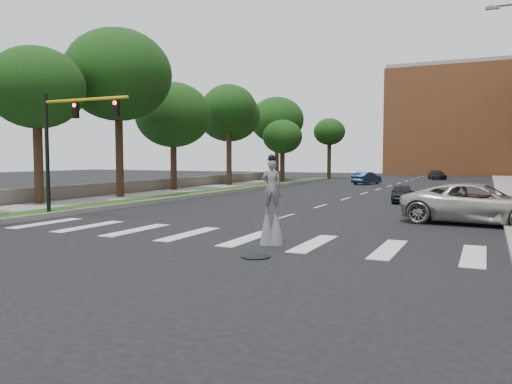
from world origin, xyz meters
The scene contains 21 objects.
ground_plane centered at (0.00, 0.00, 0.00)m, with size 160.00×160.00×0.00m, color black.
grass_median centered at (-11.50, 20.00, 0.12)m, with size 2.00×60.00×0.25m, color #1C3E11.
median_curb centered at (-10.45, 20.00, 0.14)m, with size 0.20×60.00×0.28m, color #979792.
sidewalk_left centered at (-14.50, 10.00, 0.09)m, with size 4.00×60.00×0.18m, color gray.
stone_wall centered at (-17.00, 22.00, 0.55)m, with size 0.50×56.00×1.10m, color #615B53.
manhole centered at (3.00, -2.00, 0.02)m, with size 0.90×0.90×0.04m, color black.
building_backdrop centered at (6.00, 78.00, 9.00)m, with size 26.00×14.00×18.00m, color #C36F3D.
traffic_signal centered at (-9.78, 3.00, 4.15)m, with size 5.30×0.23×6.20m.
stilt_performer centered at (2.58, 0.22, 1.27)m, with size 0.82×0.63×3.13m.
suv_crossing centered at (9.00, 9.07, 0.93)m, with size 3.07×6.67×1.85m, color #B0AEA6.
car_near centered at (4.18, 18.72, 0.61)m, with size 1.44×3.57×1.22m, color black.
car_mid centered at (-2.90, 40.13, 0.70)m, with size 1.47×4.22×1.39m, color #15274A.
car_far centered at (3.14, 56.16, 0.61)m, with size 1.72×4.23×1.23m, color black.
tree_1 centered at (-15.71, 6.61, 7.20)m, with size 5.84×5.84×9.73m.
tree_2 centered at (-14.83, 13.02, 8.86)m, with size 7.68×7.68×12.15m.
tree_3 centered at (-15.83, 21.32, 6.70)m, with size 6.66×6.66×9.56m.
tree_4 centered at (-15.85, 31.81, 7.47)m, with size 6.64×6.64×10.33m.
tree_5 centered at (-15.57, 44.45, 7.80)m, with size 6.98×6.98×10.80m.
tree_6 centered at (-11.92, 37.31, 5.31)m, with size 4.52×4.52×7.28m.
tree_7 centered at (-10.99, 52.65, 6.52)m, with size 4.42×4.42×8.48m.
tree_8 centered at (-14.83, 29.84, 8.00)m, with size 5.59×5.59×10.44m.
Camera 1 is at (9.30, -15.53, 3.03)m, focal length 35.00 mm.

